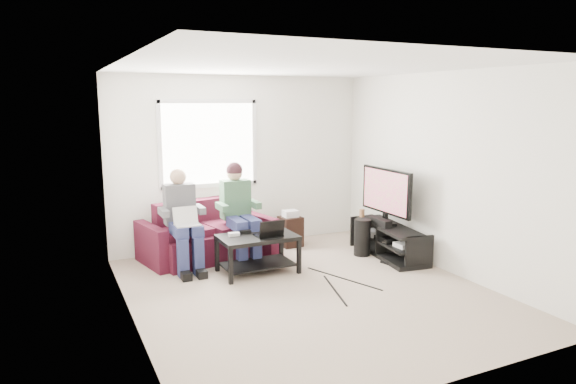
{
  "coord_description": "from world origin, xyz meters",
  "views": [
    {
      "loc": [
        -2.7,
        -5.1,
        2.22
      ],
      "look_at": [
        0.02,
        0.6,
        1.1
      ],
      "focal_mm": 32.0,
      "sensor_mm": 36.0,
      "label": 1
    }
  ],
  "objects_px": {
    "tv_stand": "(389,242)",
    "end_table": "(290,230)",
    "sofa": "(206,237)",
    "coffee_table": "(258,245)",
    "subwoofer": "(362,237)",
    "tv": "(386,193)"
  },
  "relations": [
    {
      "from": "tv_stand",
      "to": "coffee_table",
      "type": "bearing_deg",
      "value": 175.43
    },
    {
      "from": "sofa",
      "to": "tv",
      "type": "xyz_separation_m",
      "value": [
        2.4,
        -0.95,
        0.62
      ]
    },
    {
      "from": "tv",
      "to": "sofa",
      "type": "bearing_deg",
      "value": 158.47
    },
    {
      "from": "tv",
      "to": "subwoofer",
      "type": "bearing_deg",
      "value": 161.17
    },
    {
      "from": "end_table",
      "to": "tv_stand",
      "type": "bearing_deg",
      "value": -46.44
    },
    {
      "from": "sofa",
      "to": "coffee_table",
      "type": "relative_size",
      "value": 1.9
    },
    {
      "from": "tv_stand",
      "to": "tv",
      "type": "distance_m",
      "value": 0.72
    },
    {
      "from": "subwoofer",
      "to": "end_table",
      "type": "bearing_deg",
      "value": 129.19
    },
    {
      "from": "coffee_table",
      "to": "end_table",
      "type": "relative_size",
      "value": 1.77
    },
    {
      "from": "tv_stand",
      "to": "end_table",
      "type": "relative_size",
      "value": 2.56
    },
    {
      "from": "coffee_table",
      "to": "tv",
      "type": "relative_size",
      "value": 0.91
    },
    {
      "from": "sofa",
      "to": "coffee_table",
      "type": "height_order",
      "value": "sofa"
    },
    {
      "from": "sofa",
      "to": "tv_stand",
      "type": "distance_m",
      "value": 2.63
    },
    {
      "from": "coffee_table",
      "to": "tv_stand",
      "type": "distance_m",
      "value": 1.99
    },
    {
      "from": "coffee_table",
      "to": "subwoofer",
      "type": "relative_size",
      "value": 1.86
    },
    {
      "from": "sofa",
      "to": "coffee_table",
      "type": "distance_m",
      "value": 0.99
    },
    {
      "from": "tv_stand",
      "to": "subwoofer",
      "type": "height_order",
      "value": "subwoofer"
    },
    {
      "from": "tv",
      "to": "subwoofer",
      "type": "relative_size",
      "value": 2.05
    },
    {
      "from": "tv_stand",
      "to": "end_table",
      "type": "xyz_separation_m",
      "value": [
        -1.05,
        1.1,
        0.05
      ]
    },
    {
      "from": "tv_stand",
      "to": "end_table",
      "type": "distance_m",
      "value": 1.52
    },
    {
      "from": "subwoofer",
      "to": "end_table",
      "type": "height_order",
      "value": "end_table"
    },
    {
      "from": "tv_stand",
      "to": "subwoofer",
      "type": "distance_m",
      "value": 0.39
    }
  ]
}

